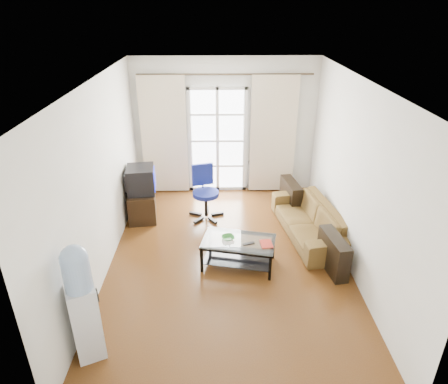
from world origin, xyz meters
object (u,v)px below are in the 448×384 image
object	(u,v)px
tv_stand	(142,204)
water_cooler	(82,301)
crt_tv	(140,180)
task_chair	(206,202)
coffee_table	(239,249)
sofa	(309,220)

from	to	relation	value
tv_stand	water_cooler	size ratio (longest dim) A/B	0.49
crt_tv	task_chair	world-z (taller)	crt_tv
coffee_table	water_cooler	bearing A→B (deg)	-136.63
tv_stand	task_chair	distance (m)	1.15
coffee_table	crt_tv	distance (m)	2.30
sofa	coffee_table	size ratio (longest dim) A/B	1.74
crt_tv	water_cooler	bearing A→B (deg)	-98.50
sofa	task_chair	world-z (taller)	task_chair
coffee_table	tv_stand	xyz separation A→B (m)	(-1.68, 1.50, -0.01)
sofa	task_chair	xyz separation A→B (m)	(-1.76, 0.67, 0.01)
coffee_table	water_cooler	distance (m)	2.45
task_chair	water_cooler	world-z (taller)	water_cooler
sofa	task_chair	size ratio (longest dim) A/B	2.07
tv_stand	coffee_table	bearing A→B (deg)	-49.65
tv_stand	water_cooler	world-z (taller)	water_cooler
task_chair	water_cooler	size ratio (longest dim) A/B	0.67
sofa	coffee_table	xyz separation A→B (m)	(-1.23, -0.83, -0.00)
sofa	coffee_table	world-z (taller)	sofa
coffee_table	crt_tv	bearing A→B (deg)	138.41
coffee_table	crt_tv	world-z (taller)	crt_tv
tv_stand	water_cooler	bearing A→B (deg)	-99.19
coffee_table	crt_tv	xyz separation A→B (m)	(-1.68, 1.49, 0.48)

